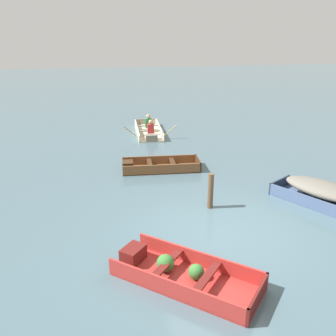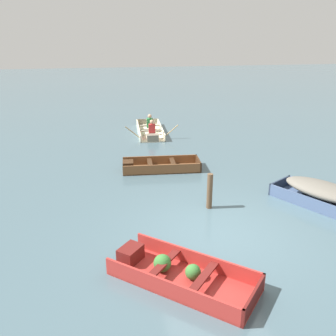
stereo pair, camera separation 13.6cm
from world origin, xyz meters
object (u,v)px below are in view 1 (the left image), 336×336
at_px(mooring_post, 211,191).
at_px(rowboat_cream_with_crew, 149,131).
at_px(dinghy_red_foreground, 179,272).
at_px(skiff_wooden_brown_mid_moored, 157,166).
at_px(skiff_slate_blue_near_moored, 326,193).

bearing_deg(mooring_post, rowboat_cream_with_crew, 95.02).
bearing_deg(dinghy_red_foreground, rowboat_cream_with_crew, 85.85).
bearing_deg(rowboat_cream_with_crew, skiff_wooden_brown_mid_moored, -93.71).
bearing_deg(mooring_post, skiff_slate_blue_near_moored, -7.46).
bearing_deg(skiff_wooden_brown_mid_moored, mooring_post, -72.61).
bearing_deg(skiff_slate_blue_near_moored, skiff_wooden_brown_mid_moored, 139.45).
xyz_separation_m(skiff_slate_blue_near_moored, skiff_wooden_brown_mid_moored, (-4.13, 3.53, -0.25)).
distance_m(dinghy_red_foreground, mooring_post, 3.24).
relative_size(skiff_wooden_brown_mid_moored, rowboat_cream_with_crew, 0.85).
bearing_deg(skiff_wooden_brown_mid_moored, skiff_slate_blue_near_moored, -40.55).
xyz_separation_m(skiff_wooden_brown_mid_moored, rowboat_cream_with_crew, (0.30, 4.60, 0.05)).
distance_m(dinghy_red_foreground, skiff_wooden_brown_mid_moored, 6.01).
xyz_separation_m(dinghy_red_foreground, mooring_post, (1.45, 2.87, 0.35)).
height_order(dinghy_red_foreground, mooring_post, mooring_post).
bearing_deg(mooring_post, dinghy_red_foreground, -116.73).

